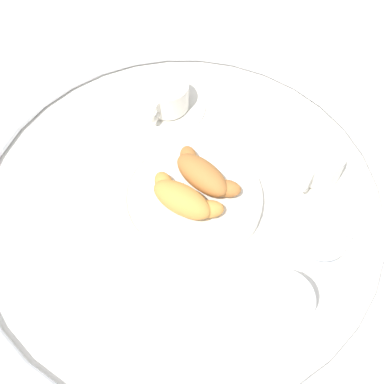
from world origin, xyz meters
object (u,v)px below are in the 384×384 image
(croissant_small, at_px, (203,174))
(coffee_cup_near, at_px, (167,98))
(pastry_plate, at_px, (192,198))
(juice_glass_left, at_px, (327,226))
(croissant_large, at_px, (183,199))
(juice_glass_right, at_px, (278,311))
(sugar_packet, at_px, (87,117))
(coffee_cup_far, at_px, (319,165))

(croissant_small, relative_size, coffee_cup_near, 0.90)
(pastry_plate, relative_size, juice_glass_left, 1.62)
(coffee_cup_near, distance_m, juice_glass_left, 0.38)
(croissant_large, distance_m, juice_glass_left, 0.22)
(juice_glass_right, bearing_deg, croissant_small, 127.49)
(sugar_packet, bearing_deg, croissant_large, -72.41)
(juice_glass_right, bearing_deg, pastry_plate, 133.55)
(pastry_plate, relative_size, sugar_packet, 4.54)
(croissant_large, bearing_deg, croissant_small, 71.69)
(coffee_cup_near, height_order, juice_glass_right, juice_glass_right)
(juice_glass_left, height_order, juice_glass_right, same)
(coffee_cup_far, distance_m, juice_glass_right, 0.30)
(sugar_packet, bearing_deg, coffee_cup_near, -14.66)
(croissant_large, height_order, sugar_packet, croissant_large)
(pastry_plate, bearing_deg, juice_glass_right, -46.45)
(sugar_packet, bearing_deg, pastry_plate, -67.11)
(coffee_cup_near, bearing_deg, croissant_small, -53.58)
(croissant_large, bearing_deg, juice_glass_right, -41.14)
(coffee_cup_far, xyz_separation_m, sugar_packet, (-0.41, -0.00, -0.02))
(pastry_plate, distance_m, juice_glass_right, 0.25)
(pastry_plate, xyz_separation_m, croissant_small, (0.01, 0.03, 0.03))
(coffee_cup_far, distance_m, juice_glass_left, 0.17)
(juice_glass_right, bearing_deg, coffee_cup_far, 86.61)
(croissant_small, bearing_deg, juice_glass_right, -52.51)
(croissant_large, xyz_separation_m, sugar_packet, (-0.22, 0.13, -0.04))
(coffee_cup_near, relative_size, coffee_cup_far, 1.00)
(croissant_large, bearing_deg, pastry_plate, 72.15)
(pastry_plate, height_order, coffee_cup_near, coffee_cup_near)
(croissant_small, distance_m, coffee_cup_near, 0.19)
(juice_glass_left, distance_m, sugar_packet, 0.47)
(croissant_large, height_order, coffee_cup_near, croissant_large)
(croissant_large, xyz_separation_m, croissant_small, (0.02, 0.05, 0.00))
(croissant_small, relative_size, sugar_packet, 2.46)
(croissant_large, distance_m, sugar_packet, 0.26)
(croissant_large, bearing_deg, coffee_cup_far, 35.41)
(coffee_cup_near, height_order, juice_glass_left, juice_glass_left)
(croissant_large, xyz_separation_m, coffee_cup_near, (-0.09, 0.20, -0.02))
(pastry_plate, xyz_separation_m, croissant_large, (-0.01, -0.02, 0.03))
(sugar_packet, bearing_deg, croissant_small, -60.24)
(coffee_cup_far, relative_size, juice_glass_right, 0.97)
(coffee_cup_near, height_order, sugar_packet, coffee_cup_near)
(croissant_small, relative_size, juice_glass_left, 0.88)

